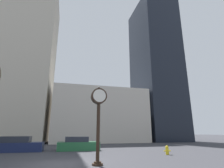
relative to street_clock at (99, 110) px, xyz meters
name	(u,v)px	position (x,y,z in m)	size (l,w,h in m)	color
ground_plane	(60,164)	(-2.15, 0.96, -3.24)	(200.00, 200.00, 0.00)	#38383D
building_tall_tower	(13,61)	(-12.68, 24.96, 12.14)	(14.99, 12.00, 30.77)	#BCB29E
building_storefront_row	(98,116)	(4.54, 24.96, 1.74)	(17.65, 12.00, 9.96)	beige
building_glass_modern	(155,68)	(18.31, 24.96, 13.64)	(8.38, 12.00, 33.75)	black
street_clock	(99,110)	(0.00, 0.00, 0.00)	(1.00, 0.65, 4.75)	black
car_navy	(18,145)	(-6.39, 9.18, -2.62)	(4.71, 1.85, 1.48)	#19234C
car_green	(78,144)	(-0.48, 9.08, -2.65)	(4.42, 1.97, 1.40)	#236038
fire_hydrant_far	(167,150)	(6.75, 3.41, -2.86)	(0.64, 0.28, 0.75)	yellow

